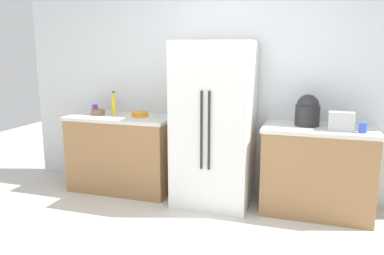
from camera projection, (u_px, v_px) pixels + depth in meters
kitchen_back_panel at (231, 78)px, 4.47m from camera, size 5.36×0.10×2.76m
counter_left at (122, 153)px, 4.69m from camera, size 1.28×0.63×0.92m
counter_right at (317, 170)px, 4.01m from camera, size 1.13×0.63×0.92m
refrigerator at (214, 124)px, 4.20m from camera, size 0.83×0.72×1.80m
toaster at (341, 121)px, 3.76m from camera, size 0.24×0.16×0.18m
rice_cooker at (308, 111)px, 3.98m from camera, size 0.25×0.25×0.33m
bottle_a at (114, 105)px, 4.67m from camera, size 0.06×0.06×0.29m
cup_a at (363, 128)px, 3.65m from camera, size 0.07×0.07×0.10m
cup_b at (95, 109)px, 4.80m from camera, size 0.07×0.07×0.11m
cup_c at (341, 121)px, 4.00m from camera, size 0.09×0.09×0.09m
bowl_a at (140, 114)px, 4.56m from camera, size 0.20×0.20×0.06m
bowl_b at (98, 112)px, 4.69m from camera, size 0.16×0.16×0.06m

